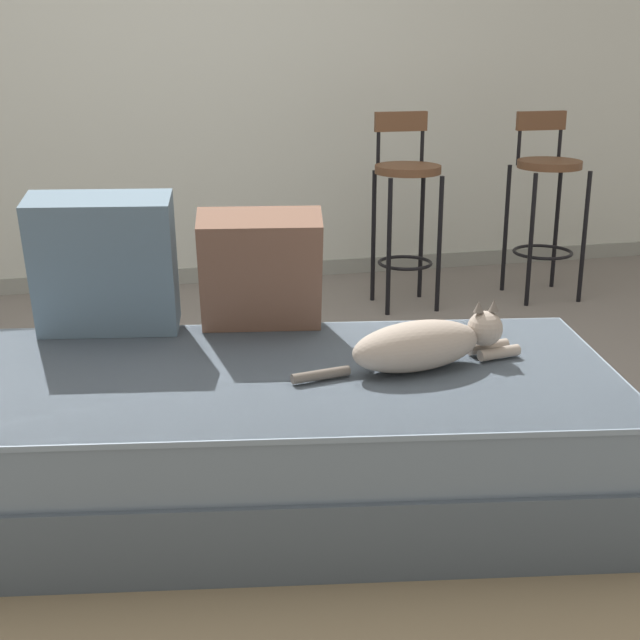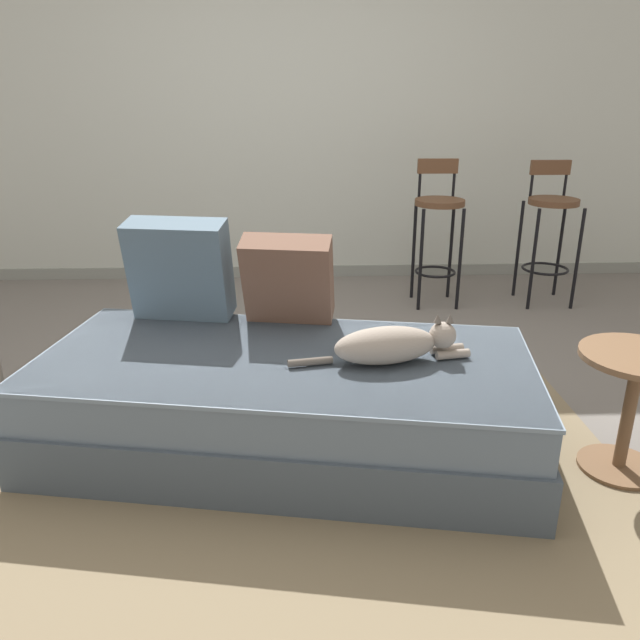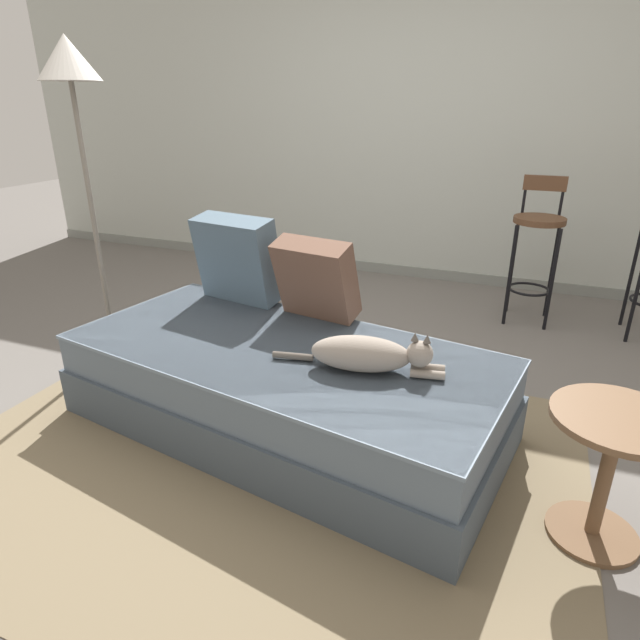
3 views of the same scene
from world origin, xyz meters
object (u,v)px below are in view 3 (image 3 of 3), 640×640
object	(u,v)px
throw_pillow_middle	(316,279)
throw_pillow_corner	(237,259)
couch	(283,386)
cat	(368,354)
side_table	(609,460)
bar_stool_near_window	(537,238)
floor_lamp	(73,92)

from	to	relation	value
throw_pillow_middle	throw_pillow_corner	bearing A→B (deg)	170.13
couch	cat	xyz separation A→B (m)	(0.43, -0.07, 0.28)
couch	side_table	size ratio (longest dim) A/B	4.27
couch	bar_stool_near_window	size ratio (longest dim) A/B	2.18
bar_stool_near_window	floor_lamp	world-z (taller)	floor_lamp
throw_pillow_middle	side_table	distance (m)	1.51
throw_pillow_middle	floor_lamp	xyz separation A→B (m)	(-1.35, -0.05, 0.88)
throw_pillow_middle	couch	bearing A→B (deg)	-92.24
cat	side_table	distance (m)	0.95
couch	floor_lamp	distance (m)	1.89
couch	throw_pillow_middle	distance (m)	0.57
bar_stool_near_window	couch	bearing A→B (deg)	-118.83
side_table	cat	bearing A→B (deg)	169.93
throw_pillow_corner	throw_pillow_middle	size ratio (longest dim) A/B	1.12
bar_stool_near_window	side_table	xyz separation A→B (m)	(0.31, -2.13, -0.26)
throw_pillow_middle	floor_lamp	size ratio (longest dim) A/B	0.25
throw_pillow_middle	bar_stool_near_window	size ratio (longest dim) A/B	0.44
floor_lamp	couch	bearing A→B (deg)	-14.03
floor_lamp	cat	bearing A→B (deg)	-12.93
bar_stool_near_window	floor_lamp	bearing A→B (deg)	-146.79
throw_pillow_corner	bar_stool_near_window	world-z (taller)	bar_stool_near_window
throw_pillow_corner	cat	xyz separation A→B (m)	(0.92, -0.55, -0.17)
throw_pillow_corner	bar_stool_near_window	size ratio (longest dim) A/B	0.49
bar_stool_near_window	cat	bearing A→B (deg)	-107.16
cat	bar_stool_near_window	size ratio (longest dim) A/B	0.74
throw_pillow_corner	bar_stool_near_window	bearing A→B (deg)	42.80
side_table	floor_lamp	world-z (taller)	floor_lamp
side_table	floor_lamp	distance (m)	2.99
throw_pillow_corner	cat	size ratio (longest dim) A/B	0.67
couch	throw_pillow_middle	world-z (taller)	throw_pillow_middle
couch	throw_pillow_middle	xyz separation A→B (m)	(0.02, 0.39, 0.42)
throw_pillow_middle	bar_stool_near_window	xyz separation A→B (m)	(1.03, 1.51, -0.04)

